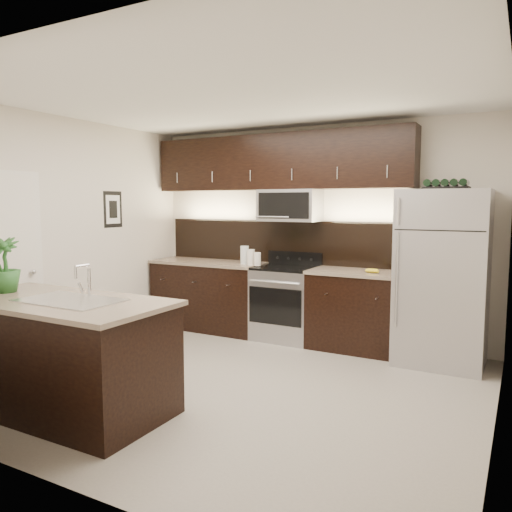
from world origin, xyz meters
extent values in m
plane|color=gray|center=(0.00, 0.00, 0.00)|extent=(4.50, 4.50, 0.00)
cube|color=beige|center=(0.00, 2.00, 1.35)|extent=(4.50, 0.02, 2.70)
cube|color=beige|center=(0.00, -2.00, 1.35)|extent=(4.50, 0.02, 2.70)
cube|color=beige|center=(-2.25, 0.00, 1.35)|extent=(0.02, 4.00, 2.70)
cube|color=beige|center=(2.25, 0.00, 1.35)|extent=(0.02, 4.00, 2.70)
cube|color=white|center=(0.00, 0.00, 2.70)|extent=(4.50, 4.00, 0.02)
cube|color=white|center=(-2.23, -0.80, 1.01)|extent=(0.04, 0.80, 2.02)
sphere|color=silver|center=(-2.20, -0.48, 1.00)|extent=(0.06, 0.06, 0.06)
cube|color=black|center=(-2.24, 0.75, 1.65)|extent=(0.01, 0.32, 0.46)
cube|color=white|center=(-2.23, 0.75, 1.65)|extent=(0.00, 0.24, 0.36)
cube|color=black|center=(-1.42, 1.69, 0.45)|extent=(1.57, 0.62, 0.90)
cube|color=black|center=(0.71, 1.69, 0.45)|extent=(1.16, 0.62, 0.90)
cube|color=#B2B2B7|center=(-0.25, 1.69, 0.45)|extent=(0.76, 0.62, 0.90)
cube|color=black|center=(-0.25, 1.69, 0.92)|extent=(0.76, 0.60, 0.03)
cube|color=tan|center=(-1.42, 1.69, 0.92)|extent=(1.59, 0.65, 0.04)
cube|color=tan|center=(0.71, 1.69, 0.92)|extent=(1.18, 0.65, 0.04)
cube|color=black|center=(-0.46, 1.99, 1.22)|extent=(3.49, 0.02, 0.56)
cube|color=#B2B2B7|center=(-0.25, 1.80, 1.70)|extent=(0.76, 0.40, 0.40)
cube|color=black|center=(-0.46, 1.83, 2.25)|extent=(3.49, 0.33, 0.70)
cube|color=black|center=(-0.99, -1.19, 0.45)|extent=(1.90, 0.90, 0.90)
cube|color=tan|center=(-0.99, -1.19, 0.92)|extent=(1.96, 0.96, 0.04)
cube|color=silver|center=(-0.84, -1.19, 0.95)|extent=(0.84, 0.50, 0.01)
cylinder|color=silver|center=(-0.84, -0.98, 1.06)|extent=(0.03, 0.03, 0.24)
cylinder|color=silver|center=(-0.84, -1.05, 1.21)|extent=(0.02, 0.14, 0.02)
cylinder|color=silver|center=(-0.84, -1.12, 1.16)|extent=(0.02, 0.02, 0.10)
cube|color=#B2B2B7|center=(1.63, 1.63, 0.94)|extent=(0.90, 0.81, 1.87)
cube|color=black|center=(1.63, 1.63, 1.89)|extent=(0.46, 0.29, 0.03)
cylinder|color=black|center=(1.45, 1.63, 1.94)|extent=(0.08, 0.26, 0.08)
cylinder|color=black|center=(1.54, 1.63, 1.94)|extent=(0.08, 0.26, 0.08)
cylinder|color=black|center=(1.63, 1.63, 1.94)|extent=(0.08, 0.26, 0.08)
cylinder|color=black|center=(1.72, 1.63, 1.94)|extent=(0.08, 0.26, 0.08)
cylinder|color=black|center=(1.81, 1.63, 1.94)|extent=(0.08, 0.26, 0.08)
imported|color=#265C24|center=(-1.66, -1.19, 1.18)|extent=(0.34, 0.34, 0.49)
cylinder|color=silver|center=(-0.82, 1.64, 1.06)|extent=(0.11, 0.11, 0.24)
cylinder|color=white|center=(-0.70, 1.59, 1.04)|extent=(0.10, 0.10, 0.20)
cylinder|color=white|center=(-0.58, 1.55, 1.02)|extent=(0.09, 0.09, 0.17)
cylinder|color=silver|center=(1.17, 1.64, 1.03)|extent=(0.09, 0.09, 0.17)
cylinder|color=silver|center=(1.17, 1.64, 1.12)|extent=(0.09, 0.09, 0.02)
cylinder|color=silver|center=(1.17, 1.64, 1.17)|extent=(0.01, 0.01, 0.07)
ellipsoid|color=yellow|center=(0.84, 1.61, 0.97)|extent=(0.18, 0.14, 0.05)
camera|label=1|loc=(2.39, -3.97, 1.72)|focal=35.00mm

